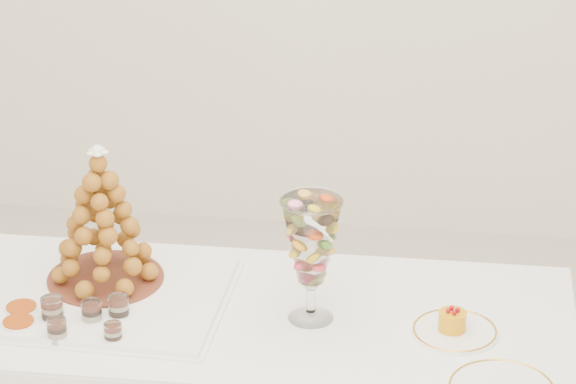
# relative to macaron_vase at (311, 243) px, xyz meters

# --- Properties ---
(lace_tray) EXTENTS (0.69, 0.53, 0.02)m
(lace_tray) POSITION_rel_macaron_vase_xyz_m (-0.57, 0.02, -0.21)
(lace_tray) COLOR white
(lace_tray) RESTS_ON buffet_table
(macaron_vase) EXTENTS (0.16, 0.16, 0.34)m
(macaron_vase) POSITION_rel_macaron_vase_xyz_m (0.00, 0.00, 0.00)
(macaron_vase) COLOR white
(macaron_vase) RESTS_ON buffet_table
(cake_plate) EXTENTS (0.22, 0.22, 0.01)m
(cake_plate) POSITION_rel_macaron_vase_xyz_m (0.38, -0.03, -0.22)
(cake_plate) COLOR white
(cake_plate) RESTS_ON buffet_table
(verrine_a) EXTENTS (0.07, 0.07, 0.08)m
(verrine_a) POSITION_rel_macaron_vase_xyz_m (-0.66, -0.12, -0.18)
(verrine_a) COLOR white
(verrine_a) RESTS_ON buffet_table
(verrine_b) EXTENTS (0.06, 0.06, 0.07)m
(verrine_b) POSITION_rel_macaron_vase_xyz_m (-0.55, -0.12, -0.18)
(verrine_b) COLOR white
(verrine_b) RESTS_ON buffet_table
(verrine_c) EXTENTS (0.06, 0.06, 0.07)m
(verrine_c) POSITION_rel_macaron_vase_xyz_m (-0.49, -0.08, -0.18)
(verrine_c) COLOR white
(verrine_c) RESTS_ON buffet_table
(verrine_d) EXTENTS (0.06, 0.06, 0.07)m
(verrine_d) POSITION_rel_macaron_vase_xyz_m (-0.62, -0.21, -0.19)
(verrine_d) COLOR white
(verrine_d) RESTS_ON buffet_table
(verrine_e) EXTENTS (0.06, 0.06, 0.06)m
(verrine_e) POSITION_rel_macaron_vase_xyz_m (-0.48, -0.20, -0.19)
(verrine_e) COLOR white
(verrine_e) RESTS_ON buffet_table
(ramekin_back) EXTENTS (0.09, 0.09, 0.03)m
(ramekin_back) POSITION_rel_macaron_vase_xyz_m (-0.75, -0.09, -0.21)
(ramekin_back) COLOR white
(ramekin_back) RESTS_ON buffet_table
(ramekin_front) EXTENTS (0.09, 0.09, 0.03)m
(ramekin_front) POSITION_rel_macaron_vase_xyz_m (-0.73, -0.17, -0.21)
(ramekin_front) COLOR white
(ramekin_front) RESTS_ON buffet_table
(croquembouche) EXTENTS (0.32, 0.32, 0.40)m
(croquembouche) POSITION_rel_macaron_vase_xyz_m (-0.57, 0.09, -0.01)
(croquembouche) COLOR maroon
(croquembouche) RESTS_ON lace_tray
(mousse_cake) EXTENTS (0.07, 0.07, 0.06)m
(mousse_cake) POSITION_rel_macaron_vase_xyz_m (0.37, -0.03, -0.18)
(mousse_cake) COLOR orange
(mousse_cake) RESTS_ON cake_plate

